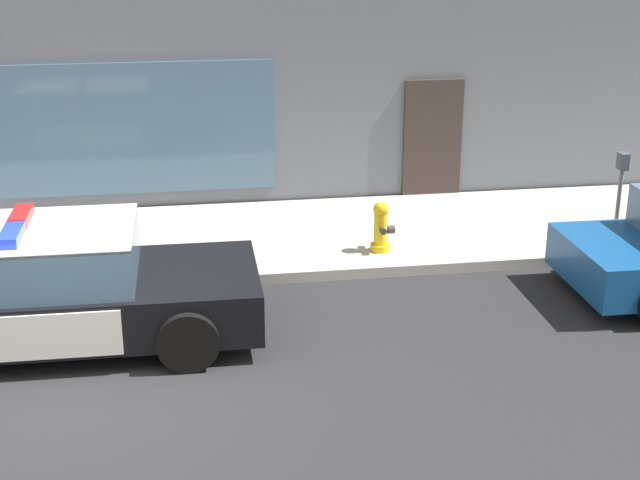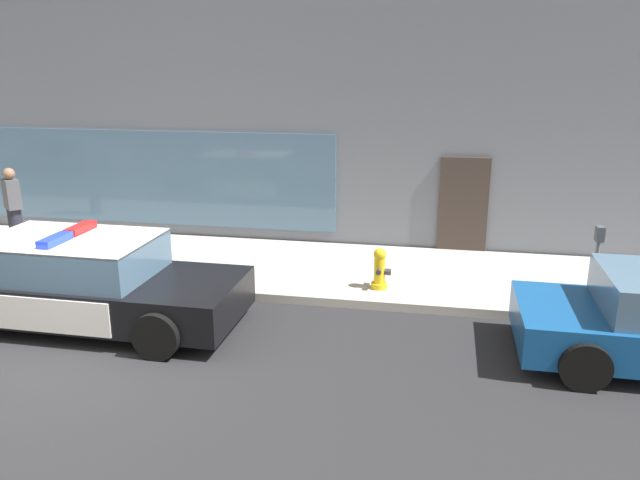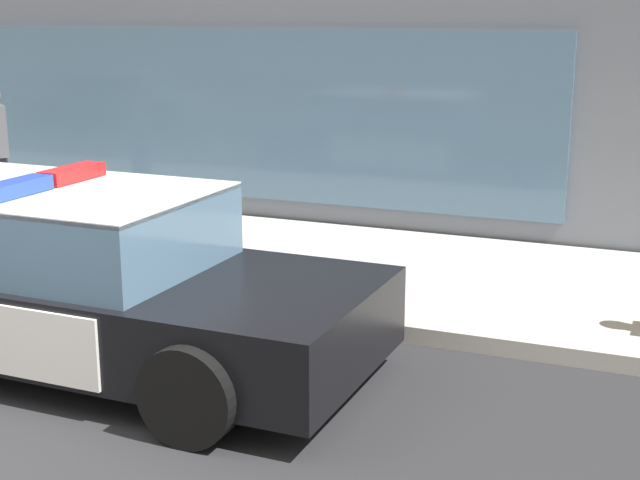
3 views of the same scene
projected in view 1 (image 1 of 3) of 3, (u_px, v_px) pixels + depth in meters
ground at (81, 389)px, 9.66m from camera, size 48.00×48.00×0.00m
sidewalk at (104, 247)px, 13.50m from camera, size 48.00×3.27×0.15m
police_cruiser at (37, 288)px, 10.46m from camera, size 4.93×2.12×1.49m
fire_hydrant at (381, 227)px, 13.03m from camera, size 0.34×0.39×0.73m
parking_meter at (621, 181)px, 13.17m from camera, size 0.12×0.18×1.34m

